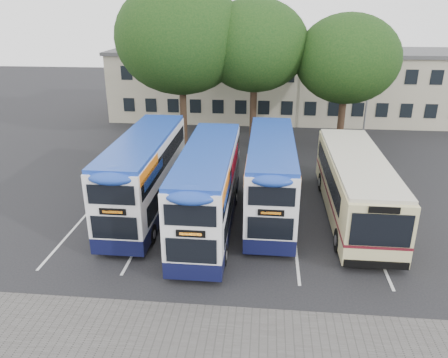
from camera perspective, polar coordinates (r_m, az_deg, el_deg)
ground at (r=17.81m, az=10.56°, el=-12.69°), size 120.00×120.00×0.00m
bay_lines at (r=22.13m, az=-0.14°, el=-5.00°), size 14.12×11.00×0.01m
depot_building at (r=42.24m, az=8.13°, el=12.25°), size 32.40×8.40×6.20m
lamp_post at (r=35.83m, az=18.56°, el=12.83°), size 0.25×1.05×9.06m
tree_left at (r=32.08m, az=-5.66°, el=17.85°), size 9.15×9.15×11.74m
tree_mid at (r=31.98m, az=4.04°, el=16.96°), size 7.53×7.53×10.54m
tree_right at (r=32.22m, az=15.81°, el=14.84°), size 7.17×7.17×9.59m
bus_dd_left at (r=22.24m, az=-10.27°, el=0.96°), size 2.33×9.61×4.00m
bus_dd_mid at (r=20.22m, az=-2.08°, el=-0.89°), size 2.31×9.53×3.97m
bus_dd_right at (r=21.93m, az=6.12°, el=0.73°), size 2.27×9.35×3.89m
bus_single at (r=22.59m, az=16.76°, el=-0.45°), size 2.69×10.57×3.15m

